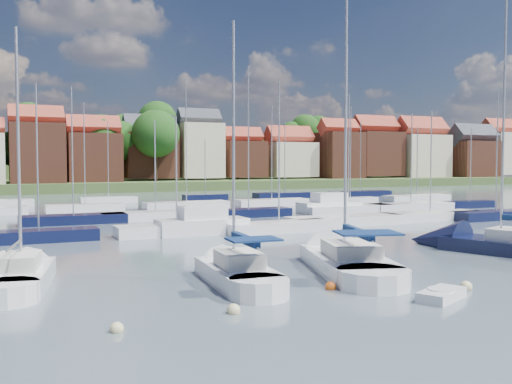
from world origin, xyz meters
name	(u,v)px	position (x,y,z in m)	size (l,w,h in m)	color
ground	(190,211)	(0.00, 40.00, 0.00)	(260.00, 260.00, 0.00)	#3F4F56
sailboat_left	(231,272)	(-9.60, 3.15, 0.37)	(3.26, 9.65, 12.99)	white
sailboat_centre	(339,259)	(-2.90, 4.27, 0.35)	(6.76, 12.92, 16.94)	white
sailboat_navy	(484,245)	(8.12, 4.77, 0.35)	(7.19, 12.58, 16.88)	black
sailboat_far	(23,276)	(-18.59, 6.43, 0.34)	(4.14, 9.68, 12.54)	white
tender	(441,295)	(-3.28, -3.99, 0.20)	(2.71, 2.08, 0.53)	white
buoy_a	(117,332)	(-16.06, -3.03, 0.00)	(0.46, 0.46, 0.46)	beige
buoy_b	(234,313)	(-11.71, -2.45, 0.00)	(0.51, 0.51, 0.51)	beige
buoy_c	(330,289)	(-6.35, -0.50, 0.00)	(0.48, 0.48, 0.48)	#D85914
buoy_d	(466,289)	(-0.91, -2.91, 0.00)	(0.53, 0.53, 0.53)	beige
buoy_e	(364,255)	(0.32, 6.59, 0.00)	(0.43, 0.43, 0.43)	#D85914
marina_field	(221,210)	(1.91, 35.15, 0.43)	(79.62, 41.41, 15.93)	white
far_shore_town	(91,166)	(2.23, 132.67, 4.61)	(212.46, 90.00, 22.27)	#3A5028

